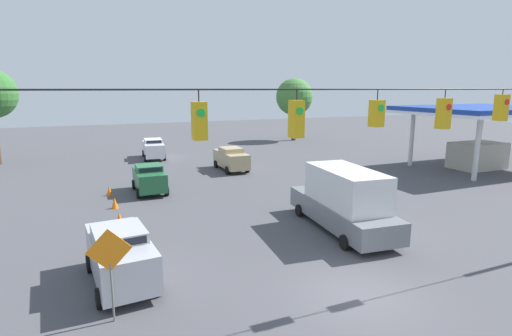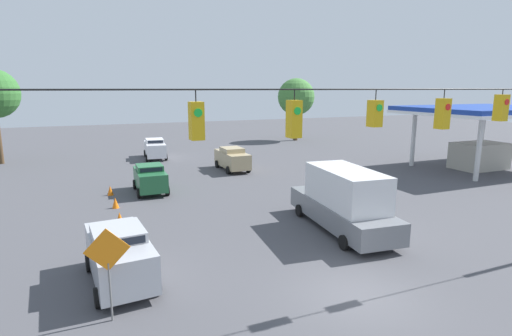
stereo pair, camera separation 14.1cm
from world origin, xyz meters
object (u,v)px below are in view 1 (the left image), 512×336
Objects in this scene: traffic_cone_nearest at (132,266)px; work_zone_sign at (110,257)px; sedan_tan_oncoming_deep at (231,158)px; traffic_cone_fourth at (115,203)px; overhead_signal_span at (374,153)px; sedan_green_withflow_far at (149,178)px; gas_station at (481,124)px; box_truck_grey_crossing_near at (344,200)px; traffic_cone_third at (119,218)px; tree_horizon_left at (294,97)px; traffic_cone_second at (127,237)px; sedan_white_withflow_deep at (153,148)px; traffic_cone_fifth at (109,191)px; sedan_silver_parked_shoulder at (120,254)px.

traffic_cone_nearest is 0.22× the size of work_zone_sign.
sedan_tan_oncoming_deep is 22.09m from work_zone_sign.
traffic_cone_nearest is 1.00× the size of traffic_cone_fourth.
overhead_signal_span is 17.54m from sedan_green_withflow_far.
gas_station is (-29.16, -9.06, 3.49)m from traffic_cone_nearest.
box_truck_grey_crossing_near is 15.57m from sedan_tan_oncoming_deep.
sedan_tan_oncoming_deep is at bearing -141.90° from traffic_cone_fourth.
traffic_cone_third is (-0.02, -5.95, 0.00)m from traffic_cone_nearest.
gas_station reaches higher than box_truck_grey_crossing_near.
tree_horizon_left is at bearing -114.35° from box_truck_grey_crossing_near.
traffic_cone_nearest is at bearing -35.67° from overhead_signal_span.
traffic_cone_third is 1.00× the size of traffic_cone_fourth.
work_zone_sign is at bearing 81.16° from traffic_cone_second.
work_zone_sign is at bearing 78.77° from sedan_white_withflow_deep.
traffic_cone_fifth is at bearing 39.55° from tree_horizon_left.
sedan_white_withflow_deep is 24.37m from box_truck_grey_crossing_near.
traffic_cone_fourth is (0.10, -5.81, 0.00)m from traffic_cone_second.
tree_horizon_left reaches higher than box_truck_grey_crossing_near.
overhead_signal_span is 3.22× the size of box_truck_grey_crossing_near.
tree_horizon_left reaches higher than gas_station.
sedan_silver_parked_shoulder is at bearing 87.53° from traffic_cone_fourth.
tree_horizon_left is at bearing -140.45° from traffic_cone_fifth.
traffic_cone_second is at bearing 75.36° from sedan_green_withflow_far.
sedan_white_withflow_deep is 20.80m from tree_horizon_left.
traffic_cone_nearest is 1.00× the size of traffic_cone_second.
sedan_green_withflow_far is at bearing -102.30° from work_zone_sign.
traffic_cone_second is at bearing 78.11° from sedan_white_withflow_deep.
box_truck_grey_crossing_near is 21.08m from gas_station.
sedan_tan_oncoming_deep is 21.17m from tree_horizon_left.
sedan_green_withflow_far is 0.86× the size of sedan_tan_oncoming_deep.
traffic_cone_second is at bearing -12.47° from box_truck_grey_crossing_near.
tree_horizon_left is at bearing -137.04° from sedan_green_withflow_far.
sedan_green_withflow_far reaches higher than traffic_cone_fourth.
traffic_cone_fourth is 0.22× the size of work_zone_sign.
sedan_silver_parked_shoulder is 0.95× the size of sedan_white_withflow_deep.
traffic_cone_fifth is (4.78, 12.79, -0.69)m from sedan_white_withflow_deep.
overhead_signal_span is 9.37m from traffic_cone_nearest.
traffic_cone_second is 1.00× the size of traffic_cone_fourth.
overhead_signal_span is 8.25m from work_zone_sign.
overhead_signal_span reaches higher than sedan_green_withflow_far.
tree_horizon_left is (-23.74, -31.66, 5.25)m from traffic_cone_nearest.
box_truck_grey_crossing_near is 11.91× the size of traffic_cone_nearest.
overhead_signal_span is 18.64m from traffic_cone_fifth.
gas_station is at bearing 174.35° from traffic_cone_fifth.
overhead_signal_span is at bearing 116.01° from traffic_cone_fourth.
sedan_green_withflow_far is 6.22× the size of traffic_cone_fifth.
sedan_green_withflow_far is 3.76m from traffic_cone_fourth.
sedan_silver_parked_shoulder is at bearing 49.52° from traffic_cone_nearest.
work_zone_sign reaches higher than traffic_cone_fifth.
traffic_cone_nearest is 11.96m from traffic_cone_fifth.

